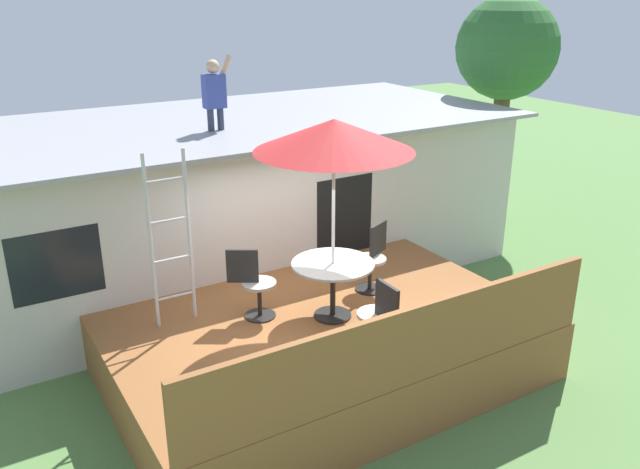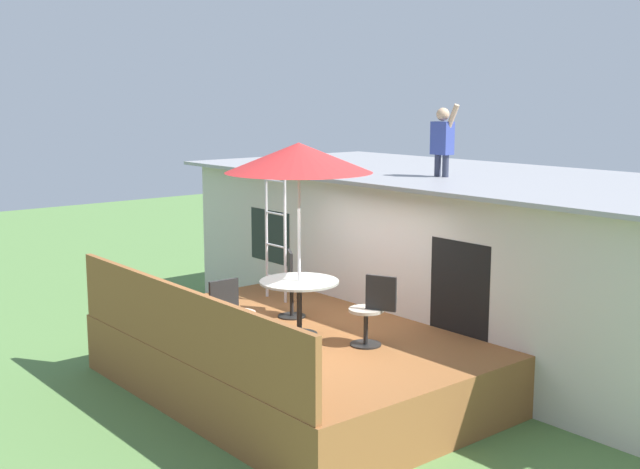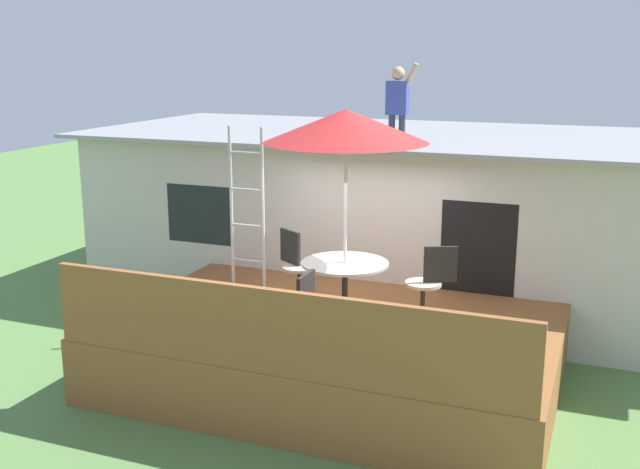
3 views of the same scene
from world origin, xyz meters
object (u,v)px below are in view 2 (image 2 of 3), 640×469
at_px(step_ladder, 276,230).
at_px(patio_umbrella, 299,158).
at_px(patio_chair_left, 291,285).
at_px(patio_table, 299,293).
at_px(patio_chair_right, 371,311).
at_px(person_figure, 443,137).
at_px(patio_chair_near, 233,315).

bearing_deg(step_ladder, patio_umbrella, -27.54).
distance_m(step_ladder, patio_chair_left, 1.16).
distance_m(patio_table, patio_chair_right, 1.02).
bearing_deg(step_ladder, person_figure, 53.73).
height_order(patio_chair_right, patio_chair_near, same).
height_order(step_ladder, patio_chair_left, step_ladder).
bearing_deg(patio_chair_right, patio_chair_left, -27.84).
bearing_deg(patio_chair_left, patio_chair_right, 28.26).
bearing_deg(patio_umbrella, patio_chair_near, -91.05).
bearing_deg(step_ladder, patio_chair_left, -23.61).
bearing_deg(step_ladder, patio_table, -27.54).
xyz_separation_m(patio_chair_left, patio_chair_right, (1.78, -0.10, 0.00)).
bearing_deg(patio_chair_left, person_figure, 107.04).
relative_size(patio_table, person_figure, 0.94).
relative_size(patio_umbrella, step_ladder, 1.15).
bearing_deg(patio_chair_right, person_figure, -90.42).
distance_m(step_ladder, patio_chair_right, 2.79).
relative_size(patio_umbrella, patio_chair_left, 2.76).
xyz_separation_m(patio_table, patio_chair_near, (-0.02, -1.02, -0.13)).
bearing_deg(patio_umbrella, patio_chair_right, 24.76).
distance_m(patio_umbrella, person_figure, 2.99).
distance_m(patio_umbrella, step_ladder, 2.33).
bearing_deg(patio_chair_right, patio_chair_near, 32.22).
height_order(patio_table, step_ladder, step_ladder).
distance_m(patio_umbrella, patio_chair_left, 2.14).
bearing_deg(patio_table, person_figure, 94.44).
relative_size(patio_table, patio_chair_left, 1.13).
distance_m(patio_table, patio_umbrella, 1.76).
xyz_separation_m(person_figure, patio_chair_left, (-0.63, -2.45, -2.05)).
height_order(patio_umbrella, patio_chair_right, patio_umbrella).
bearing_deg(patio_chair_left, patio_umbrella, 0.00).
xyz_separation_m(patio_table, person_figure, (-0.23, 2.97, 1.92)).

